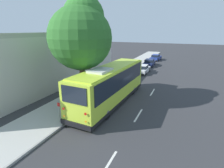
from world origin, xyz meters
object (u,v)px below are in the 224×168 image
(parked_sedan_white, at_px, (142,69))
(fire_hydrant, at_px, (119,77))
(parked_sedan_navy, at_px, (149,63))
(street_tree, at_px, (81,34))
(parked_sedan_blue, at_px, (156,58))
(sign_post_near, at_px, (59,112))
(shuttle_bus, at_px, (111,83))
(sign_post_far, at_px, (77,104))

(parked_sedan_white, distance_m, fire_hydrant, 6.33)
(parked_sedan_white, xyz_separation_m, parked_sedan_navy, (6.23, 0.17, -0.01))
(parked_sedan_white, distance_m, parked_sedan_navy, 6.23)
(parked_sedan_navy, xyz_separation_m, street_tree, (-20.26, 1.95, 5.75))
(street_tree, bearing_deg, parked_sedan_white, -8.62)
(parked_sedan_blue, relative_size, fire_hydrant, 5.59)
(parked_sedan_navy, relative_size, sign_post_near, 3.03)
(shuttle_bus, distance_m, sign_post_near, 5.53)
(parked_sedan_white, xyz_separation_m, sign_post_near, (-18.14, 1.65, 0.35))
(parked_sedan_navy, xyz_separation_m, fire_hydrant, (-12.32, 1.53, -0.03))
(sign_post_near, distance_m, fire_hydrant, 12.06)
(shuttle_bus, height_order, parked_sedan_navy, shuttle_bus)
(shuttle_bus, bearing_deg, fire_hydrant, 17.83)
(parked_sedan_blue, xyz_separation_m, street_tree, (-27.38, 1.94, 5.74))
(parked_sedan_navy, distance_m, parked_sedan_blue, 7.13)
(parked_sedan_white, bearing_deg, parked_sedan_blue, 1.06)
(shuttle_bus, distance_m, sign_post_far, 3.70)
(parked_sedan_navy, distance_m, sign_post_near, 24.42)
(street_tree, xyz_separation_m, fire_hydrant, (7.94, -0.42, -5.78))
(parked_sedan_navy, bearing_deg, parked_sedan_blue, -1.36)
(parked_sedan_white, relative_size, fire_hydrant, 5.38)
(street_tree, distance_m, sign_post_far, 5.96)
(parked_sedan_white, height_order, fire_hydrant, parked_sedan_white)
(sign_post_near, xyz_separation_m, sign_post_far, (2.15, 0.00, -0.22))
(shuttle_bus, bearing_deg, parked_sedan_white, 3.39)
(sign_post_near, bearing_deg, parked_sedan_navy, -3.47)
(parked_sedan_navy, bearing_deg, parked_sedan_white, -179.85)
(parked_sedan_navy, relative_size, street_tree, 0.50)
(sign_post_far, xyz_separation_m, fire_hydrant, (9.90, 0.06, -0.17))
(fire_hydrant, bearing_deg, parked_sedan_blue, -4.47)
(parked_sedan_white, bearing_deg, fire_hydrant, 164.62)
(street_tree, bearing_deg, fire_hydrant, -3.05)
(parked_sedan_white, relative_size, parked_sedan_navy, 0.93)
(parked_sedan_navy, relative_size, parked_sedan_blue, 1.03)
(parked_sedan_white, relative_size, sign_post_near, 2.82)
(parked_sedan_white, height_order, sign_post_far, sign_post_far)
(shuttle_bus, xyz_separation_m, parked_sedan_blue, (26.38, 0.37, -1.36))
(sign_post_near, bearing_deg, parked_sedan_white, -5.20)
(shuttle_bus, height_order, street_tree, street_tree)
(parked_sedan_navy, distance_m, sign_post_far, 22.27)
(parked_sedan_white, xyz_separation_m, fire_hydrant, (-6.09, 1.71, -0.04))
(shuttle_bus, relative_size, fire_hydrant, 13.76)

